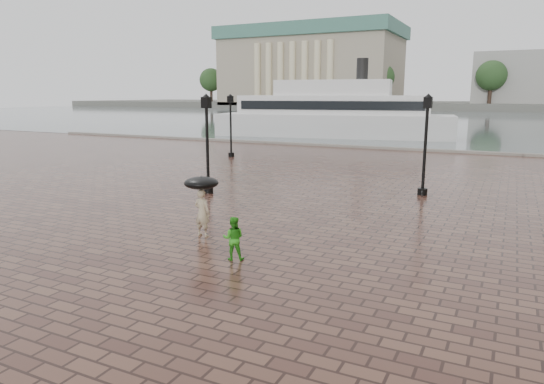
{
  "coord_description": "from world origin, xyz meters",
  "views": [
    {
      "loc": [
        6.46,
        -8.5,
        4.51
      ],
      "look_at": [
        -0.37,
        5.29,
        1.4
      ],
      "focal_mm": 32.0,
      "sensor_mm": 36.0,
      "label": 1
    }
  ],
  "objects_px": {
    "street_lamps": "(352,135)",
    "ferry_near": "(333,114)",
    "child_pedestrian": "(233,238)",
    "adult_pedestrian": "(202,213)"
  },
  "relations": [
    {
      "from": "adult_pedestrian",
      "to": "child_pedestrian",
      "type": "height_order",
      "value": "adult_pedestrian"
    },
    {
      "from": "street_lamps",
      "to": "child_pedestrian",
      "type": "bearing_deg",
      "value": -84.99
    },
    {
      "from": "street_lamps",
      "to": "ferry_near",
      "type": "height_order",
      "value": "ferry_near"
    },
    {
      "from": "child_pedestrian",
      "to": "ferry_near",
      "type": "xyz_separation_m",
      "value": [
        -10.89,
        39.13,
        1.85
      ]
    },
    {
      "from": "adult_pedestrian",
      "to": "child_pedestrian",
      "type": "distance_m",
      "value": 2.58
    },
    {
      "from": "adult_pedestrian",
      "to": "street_lamps",
      "type": "bearing_deg",
      "value": -90.17
    },
    {
      "from": "child_pedestrian",
      "to": "adult_pedestrian",
      "type": "bearing_deg",
      "value": -59.89
    },
    {
      "from": "street_lamps",
      "to": "adult_pedestrian",
      "type": "height_order",
      "value": "street_lamps"
    },
    {
      "from": "street_lamps",
      "to": "ferry_near",
      "type": "xyz_separation_m",
      "value": [
        -9.57,
        24.16,
        0.14
      ]
    },
    {
      "from": "child_pedestrian",
      "to": "ferry_near",
      "type": "bearing_deg",
      "value": -98.03
    }
  ]
}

